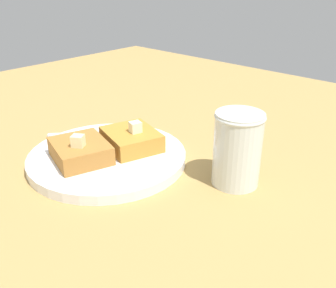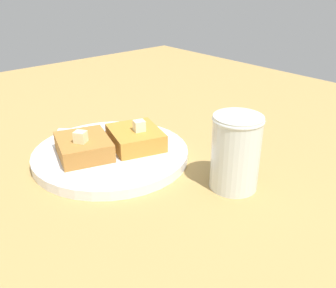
# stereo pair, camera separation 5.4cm
# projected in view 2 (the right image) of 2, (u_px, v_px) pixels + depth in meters

# --- Properties ---
(table_surface) EXTENTS (1.26, 1.26, 0.02)m
(table_surface) POSITION_uv_depth(u_px,v_px,m) (126.00, 147.00, 0.66)
(table_surface) COLOR #AA874B
(table_surface) RESTS_ON ground
(plate) EXTENTS (0.24, 0.24, 0.02)m
(plate) POSITION_uv_depth(u_px,v_px,m) (111.00, 154.00, 0.59)
(plate) COLOR white
(plate) RESTS_ON table_surface
(toast_slice_left) EXTENTS (0.10, 0.11, 0.03)m
(toast_slice_left) POSITION_uv_depth(u_px,v_px,m) (136.00, 138.00, 0.60)
(toast_slice_left) COLOR #BD8230
(toast_slice_left) RESTS_ON plate
(toast_slice_middle) EXTENTS (0.10, 0.11, 0.03)m
(toast_slice_middle) POSITION_uv_depth(u_px,v_px,m) (84.00, 147.00, 0.57)
(toast_slice_middle) COLOR #A87031
(toast_slice_middle) RESTS_ON plate
(butter_pat_primary) EXTENTS (0.02, 0.02, 0.02)m
(butter_pat_primary) POSITION_uv_depth(u_px,v_px,m) (139.00, 126.00, 0.58)
(butter_pat_primary) COLOR #F8F0C4
(butter_pat_primary) RESTS_ON toast_slice_left
(butter_pat_secondary) EXTENTS (0.02, 0.02, 0.02)m
(butter_pat_secondary) POSITION_uv_depth(u_px,v_px,m) (80.00, 137.00, 0.55)
(butter_pat_secondary) COLOR beige
(butter_pat_secondary) RESTS_ON toast_slice_middle
(fork) EXTENTS (0.13, 0.12, 0.00)m
(fork) POSITION_uv_depth(u_px,v_px,m) (109.00, 130.00, 0.65)
(fork) COLOR silver
(fork) RESTS_ON plate
(syrup_jar) EXTENTS (0.07, 0.07, 0.10)m
(syrup_jar) POSITION_uv_depth(u_px,v_px,m) (235.00, 156.00, 0.50)
(syrup_jar) COLOR #5D2B0A
(syrup_jar) RESTS_ON table_surface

